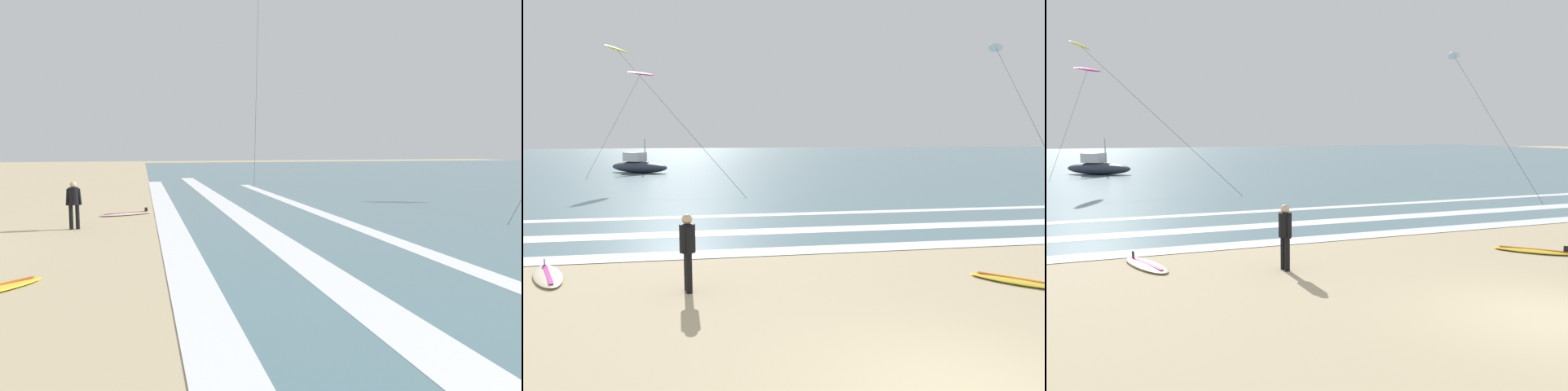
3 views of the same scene
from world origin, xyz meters
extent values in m
plane|color=tan|center=(0.00, 0.00, 0.00)|extent=(160.00, 160.00, 0.00)
cube|color=slate|center=(0.00, 52.67, 0.01)|extent=(140.00, 90.00, 0.01)
cube|color=white|center=(-0.24, 8.07, 0.01)|extent=(49.35, 0.95, 0.01)
cube|color=white|center=(0.88, 10.90, 0.01)|extent=(59.32, 1.02, 0.01)
cube|color=white|center=(0.87, 14.22, 0.01)|extent=(42.20, 0.64, 0.01)
cylinder|color=black|center=(-3.39, 4.82, 0.41)|extent=(0.13, 0.13, 0.82)
cylinder|color=black|center=(-3.43, 5.02, 0.41)|extent=(0.13, 0.13, 0.82)
cylinder|color=black|center=(-3.41, 4.92, 1.11)|extent=(0.32, 0.32, 0.58)
cylinder|color=black|center=(-3.37, 4.73, 1.08)|extent=(0.11, 0.15, 0.56)
cylinder|color=black|center=(-3.44, 5.10, 1.08)|extent=(0.11, 0.15, 0.56)
sphere|color=#DBB28E|center=(-3.41, 4.92, 1.49)|extent=(0.21, 0.21, 0.21)
ellipsoid|color=yellow|center=(3.60, 4.28, 0.04)|extent=(1.86, 1.96, 0.09)
cube|color=#D84C19|center=(3.60, 4.28, 0.09)|extent=(1.28, 1.39, 0.01)
cube|color=black|center=(4.16, 3.67, 0.17)|extent=(0.09, 0.10, 0.16)
ellipsoid|color=beige|center=(-6.49, 6.49, 0.04)|extent=(1.24, 2.18, 0.09)
cube|color=#BF198C|center=(-6.49, 6.49, 0.09)|extent=(0.67, 1.72, 0.01)
cube|color=black|center=(-6.76, 7.26, 0.17)|extent=(0.05, 0.12, 0.16)
ellipsoid|color=white|center=(14.80, 23.58, 8.21)|extent=(2.67, 2.94, 0.43)
cylinder|color=#333333|center=(12.98, 17.59, 4.11)|extent=(3.65, 11.99, 8.23)
ellipsoid|color=yellow|center=(-8.14, 32.28, 8.82)|extent=(1.77, 3.28, 0.43)
cylinder|color=#333333|center=(-4.39, 25.90, 4.41)|extent=(7.51, 12.77, 8.84)
ellipsoid|color=#CC2384|center=(-7.78, 46.56, 8.71)|extent=(2.82, 2.81, 0.43)
cylinder|color=#333333|center=(-9.08, 39.03, 4.36)|extent=(2.62, 15.06, 8.73)
ellipsoid|color=#2D3342|center=(-7.29, 36.57, 0.45)|extent=(5.26, 4.33, 0.90)
cube|color=silver|center=(-7.62, 36.79, 1.25)|extent=(1.86, 1.75, 0.70)
cylinder|color=#B2B2B2|center=(-6.79, 36.23, 1.80)|extent=(0.08, 0.08, 1.80)
camera|label=1|loc=(13.46, 7.15, 2.74)|focal=33.19mm
camera|label=2|loc=(-3.31, -5.47, 3.24)|focal=35.72mm
camera|label=3|loc=(-7.58, -7.25, 3.37)|focal=37.71mm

